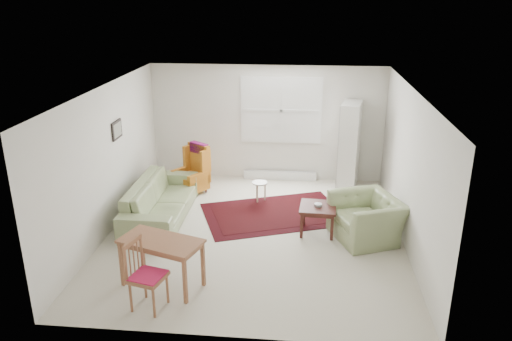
# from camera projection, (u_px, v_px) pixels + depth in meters

# --- Properties ---
(room) EXTENTS (5.04, 5.54, 2.51)m
(room) POSITION_uv_depth(u_px,v_px,m) (257.00, 161.00, 8.39)
(room) COLOR beige
(room) RESTS_ON ground
(rug) EXTENTS (2.95, 2.41, 0.03)m
(rug) POSITION_uv_depth(u_px,v_px,m) (274.00, 214.00, 9.35)
(rug) COLOR black
(rug) RESTS_ON ground
(sofa) EXTENTS (0.93, 2.38, 0.96)m
(sofa) POSITION_uv_depth(u_px,v_px,m) (161.00, 193.00, 9.09)
(sofa) COLOR #879563
(sofa) RESTS_ON ground
(armchair) EXTENTS (1.33, 1.41, 0.87)m
(armchair) POSITION_uv_depth(u_px,v_px,m) (367.00, 214.00, 8.32)
(armchair) COLOR #879563
(armchair) RESTS_ON ground
(wingback_chair) EXTENTS (0.84, 0.85, 1.02)m
(wingback_chair) POSITION_uv_depth(u_px,v_px,m) (190.00, 170.00, 10.17)
(wingback_chair) COLOR #BE701D
(wingback_chair) RESTS_ON ground
(coffee_table) EXTENTS (0.65, 0.65, 0.50)m
(coffee_table) POSITION_uv_depth(u_px,v_px,m) (317.00, 219.00, 8.59)
(coffee_table) COLOR #3E1813
(coffee_table) RESTS_ON ground
(stool) EXTENTS (0.34, 0.34, 0.40)m
(stool) POSITION_uv_depth(u_px,v_px,m) (260.00, 191.00, 9.89)
(stool) COLOR white
(stool) RESTS_ON ground
(cabinet) EXTENTS (0.51, 0.79, 1.83)m
(cabinet) POSITION_uv_depth(u_px,v_px,m) (349.00, 146.00, 10.34)
(cabinet) COLOR white
(cabinet) RESTS_ON ground
(desk) EXTENTS (1.26, 0.90, 0.72)m
(desk) POSITION_uv_depth(u_px,v_px,m) (162.00, 263.00, 6.99)
(desk) COLOR #925B3B
(desk) RESTS_ON ground
(desk_chair) EXTENTS (0.52, 0.52, 0.97)m
(desk_chair) POSITION_uv_depth(u_px,v_px,m) (148.00, 275.00, 6.46)
(desk_chair) COLOR #925B3B
(desk_chair) RESTS_ON ground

